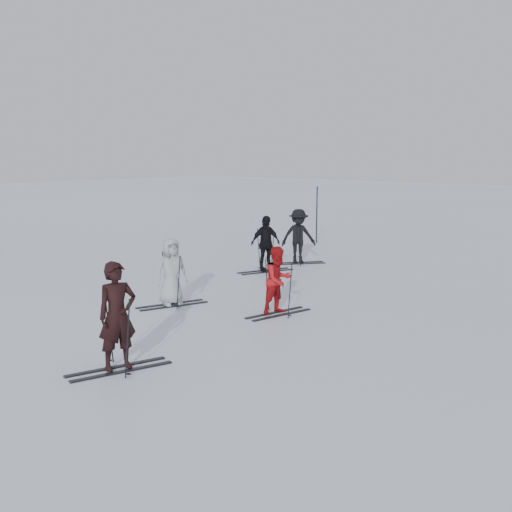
# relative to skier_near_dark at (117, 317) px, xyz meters

# --- Properties ---
(ground) EXTENTS (120.00, 120.00, 0.00)m
(ground) POSITION_rel_skier_near_dark_xyz_m (-1.97, 4.94, -0.91)
(ground) COLOR silver
(ground) RESTS_ON ground
(skier_near_dark) EXTENTS (0.61, 0.76, 1.83)m
(skier_near_dark) POSITION_rel_skier_near_dark_xyz_m (0.00, 0.00, 0.00)
(skier_near_dark) COLOR black
(skier_near_dark) RESTS_ON ground
(skier_red) EXTENTS (0.70, 0.83, 1.52)m
(skier_red) POSITION_rel_skier_near_dark_xyz_m (-0.26, 4.68, -0.15)
(skier_red) COLOR #B41418
(skier_red) RESTS_ON ground
(skier_grey) EXTENTS (0.73, 0.90, 1.60)m
(skier_grey) POSITION_rel_skier_near_dark_xyz_m (-2.72, 3.71, -0.11)
(skier_grey) COLOR #A7ADB0
(skier_grey) RESTS_ON ground
(skier_uphill_left) EXTENTS (0.73, 1.07, 1.69)m
(skier_uphill_left) POSITION_rel_skier_near_dark_xyz_m (-3.78, 8.55, -0.07)
(skier_uphill_left) COLOR black
(skier_uphill_left) RESTS_ON ground
(skier_uphill_far) EXTENTS (1.22, 1.30, 1.76)m
(skier_uphill_far) POSITION_rel_skier_near_dark_xyz_m (-3.86, 10.36, -0.03)
(skier_uphill_far) COLOR black
(skier_uphill_far) RESTS_ON ground
(skis_near_dark) EXTENTS (2.04, 1.45, 1.34)m
(skis_near_dark) POSITION_rel_skier_near_dark_xyz_m (-0.00, 0.00, -0.24)
(skis_near_dark) COLOR black
(skis_near_dark) RESTS_ON ground
(skis_red) EXTENTS (1.88, 1.23, 1.27)m
(skis_red) POSITION_rel_skier_near_dark_xyz_m (-0.26, 4.68, -0.28)
(skis_red) COLOR black
(skis_red) RESTS_ON ground
(skis_grey) EXTENTS (1.99, 1.47, 1.30)m
(skis_grey) POSITION_rel_skier_near_dark_xyz_m (-2.72, 3.71, -0.26)
(skis_grey) COLOR black
(skis_grey) RESTS_ON ground
(skis_uphill_left) EXTENTS (2.07, 1.55, 1.35)m
(skis_uphill_left) POSITION_rel_skier_near_dark_xyz_m (-3.78, 8.55, -0.24)
(skis_uphill_left) COLOR black
(skis_uphill_left) RESTS_ON ground
(skis_uphill_far) EXTENTS (2.02, 1.89, 1.33)m
(skis_uphill_far) POSITION_rel_skier_near_dark_xyz_m (-3.86, 10.36, -0.25)
(skis_uphill_far) COLOR black
(skis_uphill_far) RESTS_ON ground
(piste_marker) EXTENTS (0.06, 0.06, 2.27)m
(piste_marker) POSITION_rel_skier_near_dark_xyz_m (-6.15, 14.72, 0.22)
(piste_marker) COLOR black
(piste_marker) RESTS_ON ground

